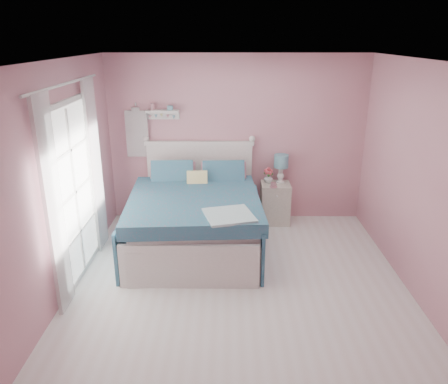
{
  "coord_description": "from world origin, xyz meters",
  "views": [
    {
      "loc": [
        -0.14,
        -4.47,
        2.84
      ],
      "look_at": [
        -0.19,
        1.2,
        0.8
      ],
      "focal_mm": 35.0,
      "sensor_mm": 36.0,
      "label": 1
    }
  ],
  "objects_px": {
    "nightstand": "(275,203)",
    "table_lamp": "(281,163)",
    "vase": "(268,178)",
    "bed": "(196,219)",
    "teacup": "(274,185)"
  },
  "relations": [
    {
      "from": "bed",
      "to": "table_lamp",
      "type": "xyz_separation_m",
      "value": [
        1.28,
        0.95,
        0.54
      ]
    },
    {
      "from": "table_lamp",
      "to": "vase",
      "type": "distance_m",
      "value": 0.31
    },
    {
      "from": "nightstand",
      "to": "teacup",
      "type": "relative_size",
      "value": 6.91
    },
    {
      "from": "nightstand",
      "to": "table_lamp",
      "type": "height_order",
      "value": "table_lamp"
    },
    {
      "from": "teacup",
      "to": "vase",
      "type": "bearing_deg",
      "value": 106.43
    },
    {
      "from": "nightstand",
      "to": "table_lamp",
      "type": "xyz_separation_m",
      "value": [
        0.08,
        0.08,
        0.63
      ]
    },
    {
      "from": "vase",
      "to": "table_lamp",
      "type": "bearing_deg",
      "value": 7.82
    },
    {
      "from": "teacup",
      "to": "table_lamp",
      "type": "bearing_deg",
      "value": 61.66
    },
    {
      "from": "bed",
      "to": "nightstand",
      "type": "height_order",
      "value": "bed"
    },
    {
      "from": "vase",
      "to": "nightstand",
      "type": "bearing_deg",
      "value": -25.97
    },
    {
      "from": "vase",
      "to": "teacup",
      "type": "distance_m",
      "value": 0.23
    },
    {
      "from": "nightstand",
      "to": "table_lamp",
      "type": "relative_size",
      "value": 1.45
    },
    {
      "from": "nightstand",
      "to": "vase",
      "type": "bearing_deg",
      "value": 154.03
    },
    {
      "from": "table_lamp",
      "to": "teacup",
      "type": "xyz_separation_m",
      "value": [
        -0.13,
        -0.24,
        -0.27
      ]
    },
    {
      "from": "bed",
      "to": "teacup",
      "type": "height_order",
      "value": "bed"
    }
  ]
}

